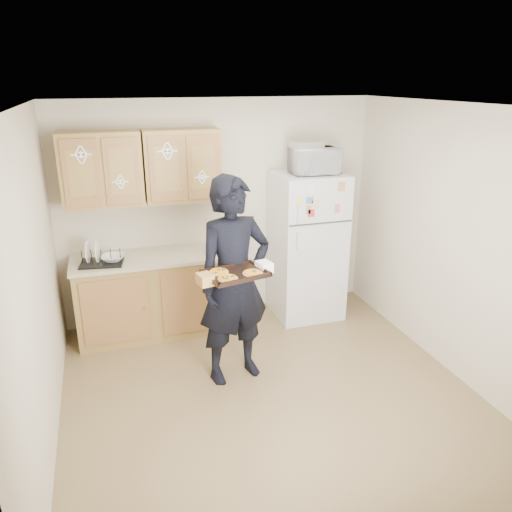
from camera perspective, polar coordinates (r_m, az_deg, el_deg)
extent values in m
plane|color=brown|center=(4.71, 1.46, -15.26)|extent=(3.60, 3.60, 0.00)
plane|color=silver|center=(3.86, 1.80, 16.77)|extent=(3.60, 3.60, 0.00)
cube|color=beige|center=(5.77, -4.23, 5.15)|extent=(3.60, 0.04, 2.50)
cube|color=beige|center=(2.66, 14.70, -13.97)|extent=(3.60, 0.04, 2.50)
cube|color=beige|center=(3.96, -23.93, -3.55)|extent=(0.04, 3.60, 2.50)
cube|color=beige|center=(4.98, 21.62, 1.38)|extent=(0.04, 3.60, 2.50)
cube|color=silver|center=(5.84, 5.84, 1.16)|extent=(0.75, 0.70, 1.70)
cube|color=olive|center=(5.62, -11.73, -4.52)|extent=(1.60, 0.60, 0.86)
cube|color=#B6AF8C|center=(5.45, -12.06, -0.21)|extent=(1.64, 0.64, 0.04)
cube|color=olive|center=(5.33, -17.28, 9.43)|extent=(0.80, 0.33, 0.75)
cube|color=olive|center=(5.39, -8.44, 10.21)|extent=(0.80, 0.33, 0.75)
cube|color=#EEB354|center=(6.49, 8.99, -3.54)|extent=(0.20, 0.07, 0.32)
imported|color=black|center=(4.50, -2.48, -2.95)|extent=(0.79, 0.61, 1.93)
cube|color=black|center=(4.15, -2.35, -2.08)|extent=(0.56, 0.46, 0.04)
cylinder|color=orange|center=(4.02, -3.25, -2.53)|extent=(0.17, 0.17, 0.02)
cylinder|color=orange|center=(4.12, -0.39, -1.92)|extent=(0.17, 0.17, 0.02)
cylinder|color=orange|center=(4.16, -4.29, -1.78)|extent=(0.17, 0.17, 0.02)
imported|color=silver|center=(5.57, 6.68, 10.74)|extent=(0.51, 0.35, 0.28)
cube|color=#BBBBC3|center=(5.54, 5.82, 12.53)|extent=(0.34, 0.25, 0.07)
cube|color=black|center=(5.32, -17.28, 0.01)|extent=(0.46, 0.38, 0.17)
imported|color=silver|center=(5.33, -16.02, -0.22)|extent=(0.27, 0.27, 0.06)
imported|color=silver|center=(5.37, -5.23, 1.29)|extent=(0.12, 0.12, 0.21)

